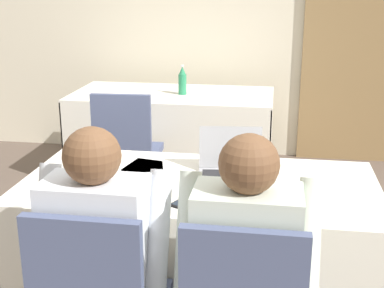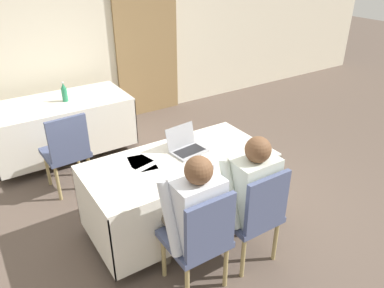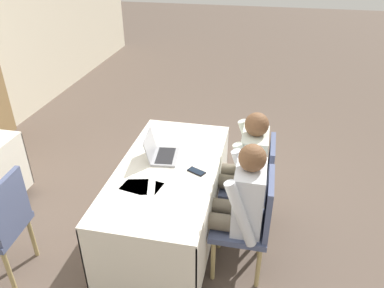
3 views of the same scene
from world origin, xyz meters
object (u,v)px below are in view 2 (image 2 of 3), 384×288
at_px(chair_near_left, 200,237).
at_px(person_checkered_shirt, 192,213).
at_px(cell_phone, 193,173).
at_px(chair_far_spare, 67,149).
at_px(person_white_shirt, 247,190).
at_px(chair_near_right, 254,213).
at_px(water_bottle, 64,93).
at_px(laptop, 187,147).

relative_size(chair_near_left, person_checkered_shirt, 0.78).
height_order(cell_phone, person_checkered_shirt, person_checkered_shirt).
height_order(chair_far_spare, person_checkered_shirt, person_checkered_shirt).
xyz_separation_m(person_checkered_shirt, person_white_shirt, (0.53, 0.00, 0.00)).
distance_m(cell_phone, chair_far_spare, 1.57).
height_order(chair_near_right, chair_far_spare, same).
xyz_separation_m(chair_near_right, person_checkered_shirt, (-0.53, 0.10, 0.16)).
distance_m(chair_far_spare, person_checkered_shirt, 1.83).
distance_m(water_bottle, person_checkered_shirt, 2.59).
relative_size(chair_far_spare, person_checkered_shirt, 0.78).
bearing_deg(chair_far_spare, chair_near_left, 99.54).
bearing_deg(chair_far_spare, cell_phone, 112.25).
bearing_deg(person_checkered_shirt, person_white_shirt, -180.00).
relative_size(water_bottle, chair_near_left, 0.27).
height_order(laptop, person_checkered_shirt, person_checkered_shirt).
bearing_deg(chair_near_left, person_checkered_shirt, -90.00).
bearing_deg(chair_far_spare, person_white_shirt, 115.01).
distance_m(chair_near_right, chair_far_spare, 2.10).
bearing_deg(person_checkered_shirt, chair_far_spare, -76.55).
relative_size(chair_near_left, chair_near_right, 1.00).
height_order(cell_phone, chair_near_left, chair_near_left).
relative_size(cell_phone, water_bottle, 0.68).
relative_size(person_checkered_shirt, person_white_shirt, 1.00).
relative_size(chair_far_spare, person_white_shirt, 0.78).
bearing_deg(laptop, chair_far_spare, 121.46).
bearing_deg(person_white_shirt, water_bottle, -75.03).
bearing_deg(water_bottle, person_white_shirt, -75.03).
relative_size(water_bottle, person_checkered_shirt, 0.21).
bearing_deg(cell_phone, person_checkered_shirt, -97.18).
distance_m(laptop, water_bottle, 1.95).
height_order(cell_phone, chair_near_right, chair_near_right).
bearing_deg(person_checkered_shirt, laptop, -119.41).
bearing_deg(chair_far_spare, water_bottle, -111.10).
xyz_separation_m(chair_near_right, person_white_shirt, (0.00, 0.10, 0.16)).
relative_size(laptop, chair_near_left, 0.37).
relative_size(cell_phone, person_checkered_shirt, 0.14).
bearing_deg(person_white_shirt, cell_phone, -52.51).
bearing_deg(person_white_shirt, laptop, -80.25).
bearing_deg(water_bottle, chair_near_right, -75.58).
height_order(cell_phone, person_white_shirt, person_white_shirt).
relative_size(chair_near_right, person_white_shirt, 0.78).
relative_size(chair_near_left, person_white_shirt, 0.78).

